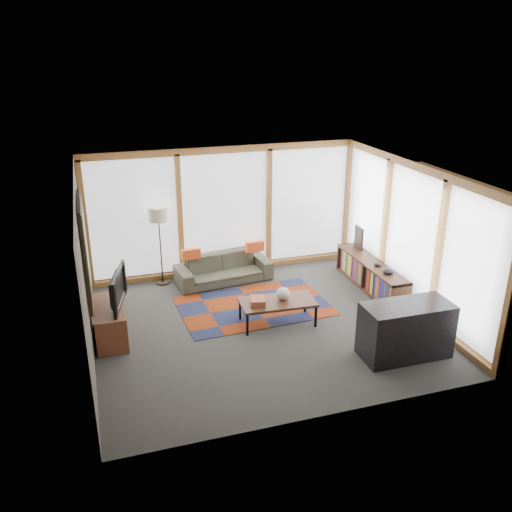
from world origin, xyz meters
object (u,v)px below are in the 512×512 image
object	(u,v)px
coffee_table	(277,312)
bar_counter	(406,330)
sofa	(223,268)
tv_console	(110,322)
bookshelf	(371,275)
television	(113,288)
floor_lamp	(160,246)

from	to	relation	value
coffee_table	bar_counter	xyz separation A→B (m)	(1.49, -1.52, 0.21)
coffee_table	bar_counter	size ratio (longest dim) A/B	0.94
sofa	tv_console	bearing A→B (deg)	-151.18
bookshelf	bar_counter	bearing A→B (deg)	-106.66
coffee_table	bar_counter	world-z (taller)	bar_counter
bookshelf	television	distance (m)	4.85
sofa	floor_lamp	distance (m)	1.31
bookshelf	coffee_table	bearing A→B (deg)	-160.42
coffee_table	television	world-z (taller)	television
bookshelf	tv_console	distance (m)	4.91
bookshelf	floor_lamp	bearing A→B (deg)	158.87
television	bar_counter	world-z (taller)	television
sofa	bar_counter	xyz separation A→B (m)	(1.93, -3.48, 0.15)
floor_lamp	bookshelf	world-z (taller)	floor_lamp
floor_lamp	television	size ratio (longest dim) A/B	1.57
sofa	floor_lamp	bearing A→B (deg)	160.01
floor_lamp	tv_console	bearing A→B (deg)	-120.29
tv_console	bookshelf	bearing A→B (deg)	5.04
sofa	tv_console	distance (m)	2.79
floor_lamp	television	world-z (taller)	floor_lamp
coffee_table	bar_counter	bearing A→B (deg)	-45.43
bookshelf	television	xyz separation A→B (m)	(-4.80, -0.42, 0.58)
sofa	television	size ratio (longest dim) A/B	1.86
tv_console	television	world-z (taller)	television
sofa	coffee_table	distance (m)	2.01
floor_lamp	tv_console	world-z (taller)	floor_lamp
television	floor_lamp	bearing A→B (deg)	-14.81
sofa	tv_console	xyz separation A→B (m)	(-2.28, -1.61, 0.01)
tv_console	television	distance (m)	0.58
coffee_table	floor_lamp	bearing A→B (deg)	125.65
coffee_table	tv_console	distance (m)	2.74
floor_lamp	bookshelf	bearing A→B (deg)	-21.13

